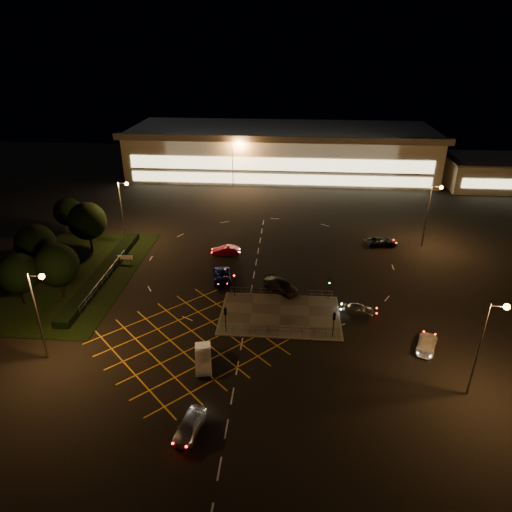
# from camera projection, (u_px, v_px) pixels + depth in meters

# --- Properties ---
(ground) EXTENTS (180.00, 180.00, 0.00)m
(ground) POSITION_uv_depth(u_px,v_px,m) (264.00, 306.00, 56.95)
(ground) COLOR black
(ground) RESTS_ON ground
(pedestrian_island) EXTENTS (14.00, 9.00, 0.12)m
(pedestrian_island) POSITION_uv_depth(u_px,v_px,m) (280.00, 315.00, 54.98)
(pedestrian_island) COLOR #4C4944
(pedestrian_island) RESTS_ON ground
(grass_verge) EXTENTS (18.00, 30.00, 0.08)m
(grass_verge) POSITION_uv_depth(u_px,v_px,m) (69.00, 274.00, 64.33)
(grass_verge) COLOR black
(grass_verge) RESTS_ON ground
(hedge) EXTENTS (2.00, 26.00, 1.00)m
(hedge) POSITION_uv_depth(u_px,v_px,m) (103.00, 273.00, 63.77)
(hedge) COLOR black
(hedge) RESTS_ON ground
(supermarket) EXTENTS (72.00, 26.50, 10.50)m
(supermarket) POSITION_uv_depth(u_px,v_px,m) (281.00, 150.00, 110.15)
(supermarket) COLOR beige
(supermarket) RESTS_ON ground
(retail_unit_a) EXTENTS (18.80, 14.80, 6.35)m
(retail_unit_a) POSITION_uv_depth(u_px,v_px,m) (488.00, 172.00, 100.59)
(retail_unit_a) COLOR beige
(retail_unit_a) RESTS_ON ground
(streetlight_sw) EXTENTS (1.78, 0.56, 10.03)m
(streetlight_sw) POSITION_uv_depth(u_px,v_px,m) (39.00, 305.00, 44.88)
(streetlight_sw) COLOR slate
(streetlight_sw) RESTS_ON ground
(streetlight_se) EXTENTS (1.78, 0.56, 10.03)m
(streetlight_se) POSITION_uv_depth(u_px,v_px,m) (487.00, 337.00, 40.05)
(streetlight_se) COLOR slate
(streetlight_se) RESTS_ON ground
(streetlight_nw) EXTENTS (1.78, 0.56, 10.03)m
(streetlight_nw) POSITION_uv_depth(u_px,v_px,m) (123.00, 203.00, 71.91)
(streetlight_nw) COLOR slate
(streetlight_nw) RESTS_ON ground
(streetlight_ne) EXTENTS (1.78, 0.56, 10.03)m
(streetlight_ne) POSITION_uv_depth(u_px,v_px,m) (431.00, 207.00, 70.24)
(streetlight_ne) COLOR slate
(streetlight_ne) RESTS_ON ground
(streetlight_far_left) EXTENTS (1.78, 0.56, 10.03)m
(streetlight_far_left) POSITION_uv_depth(u_px,v_px,m) (235.00, 159.00, 97.79)
(streetlight_far_left) COLOR slate
(streetlight_far_left) RESTS_ON ground
(streetlight_far_right) EXTENTS (1.78, 0.56, 10.03)m
(streetlight_far_right) POSITION_uv_depth(u_px,v_px,m) (423.00, 160.00, 96.69)
(streetlight_far_right) COLOR slate
(streetlight_far_right) RESTS_ON ground
(signal_sw) EXTENTS (0.28, 0.30, 3.15)m
(signal_sw) POSITION_uv_depth(u_px,v_px,m) (225.00, 315.00, 50.83)
(signal_sw) COLOR black
(signal_sw) RESTS_ON pedestrian_island
(signal_se) EXTENTS (0.28, 0.30, 3.15)m
(signal_se) POSITION_uv_depth(u_px,v_px,m) (334.00, 320.00, 49.96)
(signal_se) COLOR black
(signal_se) RESTS_ON pedestrian_island
(signal_nw) EXTENTS (0.28, 0.30, 3.15)m
(signal_nw) POSITION_uv_depth(u_px,v_px,m) (234.00, 280.00, 57.99)
(signal_nw) COLOR black
(signal_nw) RESTS_ON pedestrian_island
(signal_ne) EXTENTS (0.28, 0.30, 3.15)m
(signal_ne) POSITION_uv_depth(u_px,v_px,m) (329.00, 284.00, 57.12)
(signal_ne) COLOR black
(signal_ne) RESTS_ON pedestrian_island
(tree_a) EXTENTS (5.04, 5.04, 6.86)m
(tree_a) POSITION_uv_depth(u_px,v_px,m) (18.00, 274.00, 55.43)
(tree_a) COLOR black
(tree_a) RESTS_ON ground
(tree_b) EXTENTS (5.40, 5.40, 7.35)m
(tree_b) POSITION_uv_depth(u_px,v_px,m) (35.00, 244.00, 62.61)
(tree_b) COLOR black
(tree_b) RESTS_ON ground
(tree_c) EXTENTS (5.76, 5.76, 7.84)m
(tree_c) POSITION_uv_depth(u_px,v_px,m) (87.00, 221.00, 69.35)
(tree_c) COLOR black
(tree_c) RESTS_ON ground
(tree_d) EXTENTS (4.68, 4.68, 6.37)m
(tree_d) POSITION_uv_depth(u_px,v_px,m) (68.00, 212.00, 75.57)
(tree_d) COLOR black
(tree_d) RESTS_ON ground
(tree_e) EXTENTS (5.40, 5.40, 7.35)m
(tree_e) POSITION_uv_depth(u_px,v_px,m) (57.00, 265.00, 56.80)
(tree_e) COLOR black
(tree_e) RESTS_ON ground
(car_near_silver) EXTENTS (2.48, 4.56, 1.47)m
(car_near_silver) POSITION_uv_depth(u_px,v_px,m) (189.00, 425.00, 38.56)
(car_near_silver) COLOR silver
(car_near_silver) RESTS_ON ground
(car_queue_white) EXTENTS (2.56, 4.89, 1.53)m
(car_queue_white) POSITION_uv_depth(u_px,v_px,m) (203.00, 357.00, 46.62)
(car_queue_white) COLOR silver
(car_queue_white) RESTS_ON ground
(car_left_blue) EXTENTS (3.26, 5.47, 1.42)m
(car_left_blue) POSITION_uv_depth(u_px,v_px,m) (222.00, 277.00, 62.32)
(car_left_blue) COLOR #0C0F4B
(car_left_blue) RESTS_ON ground
(car_far_dkgrey) EXTENTS (5.41, 5.02, 1.53)m
(car_far_dkgrey) POSITION_uv_depth(u_px,v_px,m) (281.00, 286.00, 59.85)
(car_far_dkgrey) COLOR black
(car_far_dkgrey) RESTS_ON ground
(car_right_silver) EXTENTS (3.82, 2.03, 1.24)m
(car_right_silver) POSITION_uv_depth(u_px,v_px,m) (359.00, 309.00, 55.14)
(car_right_silver) COLOR #9C9FA3
(car_right_silver) RESTS_ON ground
(car_circ_red) EXTENTS (4.41, 1.94, 1.41)m
(car_circ_red) POSITION_uv_depth(u_px,v_px,m) (226.00, 250.00, 69.89)
(car_circ_red) COLOR maroon
(car_circ_red) RESTS_ON ground
(car_east_grey) EXTENTS (5.07, 2.91, 1.33)m
(car_east_grey) POSITION_uv_depth(u_px,v_px,m) (382.00, 242.00, 72.87)
(car_east_grey) COLOR black
(car_east_grey) RESTS_ON ground
(car_approach_white) EXTENTS (3.44, 4.98, 1.34)m
(car_approach_white) POSITION_uv_depth(u_px,v_px,m) (427.00, 343.00, 48.90)
(car_approach_white) COLOR silver
(car_approach_white) RESTS_ON ground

